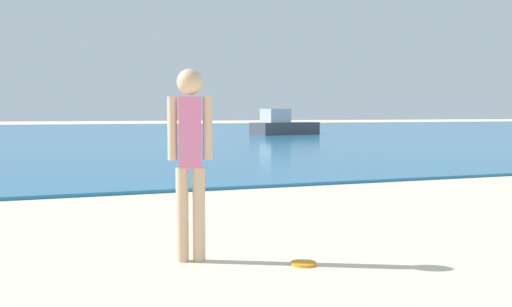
# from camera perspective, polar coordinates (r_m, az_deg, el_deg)

# --- Properties ---
(water) EXTENTS (160.00, 60.00, 0.06)m
(water) POSITION_cam_1_polar(r_m,az_deg,el_deg) (39.77, -17.23, 1.86)
(water) COLOR #1E6B9E
(water) RESTS_ON ground
(person_standing) EXTENTS (0.38, 0.23, 1.70)m
(person_standing) POSITION_cam_1_polar(r_m,az_deg,el_deg) (5.29, -6.30, 0.07)
(person_standing) COLOR #DDAD84
(person_standing) RESTS_ON ground
(frisbee) EXTENTS (0.22, 0.22, 0.03)m
(frisbee) POSITION_cam_1_polar(r_m,az_deg,el_deg) (5.29, 4.54, -10.42)
(frisbee) COLOR orange
(frisbee) RESTS_ON ground
(boat_far) EXTENTS (4.62, 2.77, 1.50)m
(boat_far) POSITION_cam_1_polar(r_m,az_deg,el_deg) (35.25, 2.62, 2.68)
(boat_far) COLOR #4C4C51
(boat_far) RESTS_ON water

